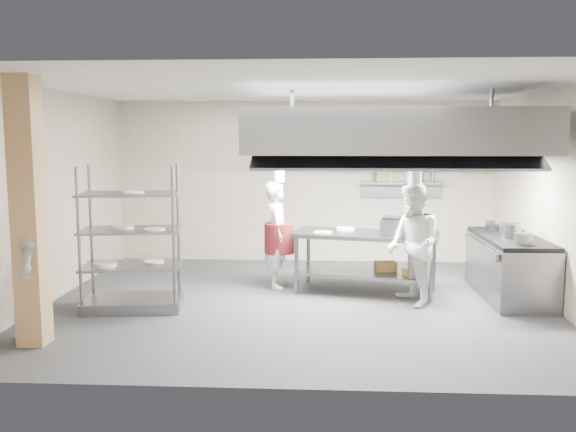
# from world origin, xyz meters

# --- Properties ---
(floor) EXTENTS (7.00, 7.00, 0.00)m
(floor) POSITION_xyz_m (0.00, 0.00, 0.00)
(floor) COLOR #272729
(floor) RESTS_ON ground
(ceiling) EXTENTS (7.00, 7.00, 0.00)m
(ceiling) POSITION_xyz_m (0.00, 0.00, 3.00)
(ceiling) COLOR silver
(ceiling) RESTS_ON wall_back
(wall_back) EXTENTS (7.00, 0.00, 7.00)m
(wall_back) POSITION_xyz_m (0.00, 3.00, 1.50)
(wall_back) COLOR tan
(wall_back) RESTS_ON ground
(wall_left) EXTENTS (0.00, 6.00, 6.00)m
(wall_left) POSITION_xyz_m (-3.50, 0.00, 1.50)
(wall_left) COLOR tan
(wall_left) RESTS_ON ground
(wall_right) EXTENTS (0.00, 6.00, 6.00)m
(wall_right) POSITION_xyz_m (3.50, 0.00, 1.50)
(wall_right) COLOR tan
(wall_right) RESTS_ON ground
(column) EXTENTS (0.30, 0.30, 3.00)m
(column) POSITION_xyz_m (-2.90, -1.90, 1.50)
(column) COLOR tan
(column) RESTS_ON floor
(exhaust_hood) EXTENTS (4.00, 2.50, 0.60)m
(exhaust_hood) POSITION_xyz_m (1.30, 0.40, 2.40)
(exhaust_hood) COLOR slate
(exhaust_hood) RESTS_ON ceiling
(hood_strip_a) EXTENTS (1.60, 0.12, 0.04)m
(hood_strip_a) POSITION_xyz_m (0.40, 0.40, 2.08)
(hood_strip_a) COLOR white
(hood_strip_a) RESTS_ON exhaust_hood
(hood_strip_b) EXTENTS (1.60, 0.12, 0.04)m
(hood_strip_b) POSITION_xyz_m (2.20, 0.40, 2.08)
(hood_strip_b) COLOR white
(hood_strip_b) RESTS_ON exhaust_hood
(wall_shelf) EXTENTS (1.50, 0.28, 0.04)m
(wall_shelf) POSITION_xyz_m (1.80, 2.84, 1.50)
(wall_shelf) COLOR slate
(wall_shelf) RESTS_ON wall_back
(island) EXTENTS (2.27, 1.34, 0.91)m
(island) POSITION_xyz_m (1.00, 0.66, 0.46)
(island) COLOR gray
(island) RESTS_ON floor
(island_worktop) EXTENTS (2.27, 1.34, 0.06)m
(island_worktop) POSITION_xyz_m (1.00, 0.66, 0.88)
(island_worktop) COLOR slate
(island_worktop) RESTS_ON island
(island_undershelf) EXTENTS (2.09, 1.21, 0.04)m
(island_undershelf) POSITION_xyz_m (1.00, 0.66, 0.30)
(island_undershelf) COLOR gray
(island_undershelf) RESTS_ON island
(pass_rack) EXTENTS (1.40, 0.94, 1.96)m
(pass_rack) POSITION_xyz_m (-2.23, -0.42, 0.98)
(pass_rack) COLOR gray
(pass_rack) RESTS_ON floor
(cooking_range) EXTENTS (0.80, 2.00, 0.84)m
(cooking_range) POSITION_xyz_m (3.08, 0.50, 0.42)
(cooking_range) COLOR slate
(cooking_range) RESTS_ON floor
(range_top) EXTENTS (0.78, 1.96, 0.06)m
(range_top) POSITION_xyz_m (3.08, 0.50, 0.87)
(range_top) COLOR black
(range_top) RESTS_ON cooking_range
(chef_head) EXTENTS (0.44, 0.63, 1.66)m
(chef_head) POSITION_xyz_m (-0.35, 0.90, 0.83)
(chef_head) COLOR silver
(chef_head) RESTS_ON floor
(chef_line) EXTENTS (0.86, 0.98, 1.70)m
(chef_line) POSITION_xyz_m (1.60, -0.01, 0.85)
(chef_line) COLOR silver
(chef_line) RESTS_ON floor
(chef_plating) EXTENTS (0.73, 1.12, 1.76)m
(chef_plating) POSITION_xyz_m (-2.98, -1.73, 0.88)
(chef_plating) COLOR white
(chef_plating) RESTS_ON floor
(griddle) EXTENTS (0.54, 0.46, 0.24)m
(griddle) POSITION_xyz_m (1.45, 0.51, 1.03)
(griddle) COLOR slate
(griddle) RESTS_ON island_worktop
(wicker_basket) EXTENTS (0.34, 0.25, 0.14)m
(wicker_basket) POSITION_xyz_m (1.30, 0.71, 0.39)
(wicker_basket) COLOR olive
(wicker_basket) RESTS_ON island_undershelf
(stockpot) EXTENTS (0.30, 0.30, 0.21)m
(stockpot) POSITION_xyz_m (3.04, 0.39, 1.00)
(stockpot) COLOR gray
(stockpot) RESTS_ON range_top
(plate_stack) EXTENTS (0.28, 0.28, 0.05)m
(plate_stack) POSITION_xyz_m (-2.23, -0.42, 0.63)
(plate_stack) COLOR white
(plate_stack) RESTS_ON pass_rack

